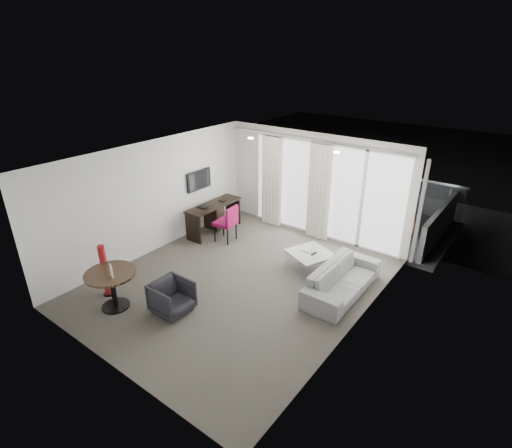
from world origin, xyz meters
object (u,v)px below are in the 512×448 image
Objects in this scene: rattan_chair_b at (404,222)px; red_lamp at (105,271)px; desk_chair at (225,223)px; tub_armchair at (172,297)px; rattan_chair_a at (365,205)px; desk at (214,218)px; coffee_table at (310,260)px; round_table at (113,290)px; sofa at (342,280)px.

red_lamp is at bearing -137.22° from rattan_chair_b.
red_lamp is (-0.29, -3.18, 0.07)m from desk_chair.
rattan_chair_a reaches higher than tub_armchair.
desk is at bearing 152.91° from desk_chair.
rattan_chair_b reaches higher than coffee_table.
rattan_chair_b is (1.07, 2.89, 0.18)m from coffee_table.
rattan_chair_b is at bearing 62.70° from round_table.
round_table is at bearing -78.17° from desk.
rattan_chair_a is (1.07, 6.19, 0.11)m from tub_armchair.
desk is 0.62m from desk_chair.
rattan_chair_a is (2.04, 6.74, 0.04)m from round_table.
desk_chair reaches higher than tub_armchair.
desk is at bearing 29.24° from tub_armchair.
desk_chair is 1.11× the size of coffee_table.
sofa is at bearing 37.62° from red_lamp.
coffee_table is at bearing -4.50° from desk_chair.
desk_chair reaches higher than round_table.
desk reaches higher than rattan_chair_b.
rattan_chair_a is at bearing -10.25° from tub_armchair.
desk reaches higher than round_table.
coffee_table is at bearing 50.83° from red_lamp.
red_lamp is 7.04m from rattan_chair_a.
desk is 2.19× the size of rattan_chair_b.
tub_armchair is (1.71, -3.01, -0.08)m from desk.
red_lamp reaches higher than rattan_chair_b.
desk_chair is at bearing -178.15° from coffee_table.
red_lamp is at bearing -101.55° from desk_chair.
rattan_chair_a reaches higher than rattan_chair_b.
red_lamp is at bearing 127.62° from sofa.
round_table is 1.24× the size of rattan_chair_b.
tub_armchair is at bearing 15.14° from red_lamp.
tub_armchair is at bearing 137.58° from sofa.
coffee_table is 3.09m from rattan_chair_b.
round_table is 4.07m from coffee_table.
sofa is at bearing -73.53° from rattan_chair_a.
desk reaches higher than sofa.
round_table is at bearing -122.64° from coffee_table.
rattan_chair_b is at bearing 58.81° from red_lamp.
round_table reaches higher than coffee_table.
desk_chair is at bearing -20.73° from desk.
sofa is at bearing -42.84° from tub_armchair.
desk_chair is 1.25× the size of rattan_chair_b.
rattan_chair_b is at bearing 34.48° from desk_chair.
round_table is 0.86× the size of red_lamp.
coffee_table is (2.19, 3.42, -0.18)m from round_table.
coffee_table is at bearing -2.73° from desk.
round_table reaches higher than tub_armchair.
tub_armchair is at bearing -127.72° from rattan_chair_b.
red_lamp is at bearing -85.22° from desk.
red_lamp is at bearing 160.38° from round_table.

